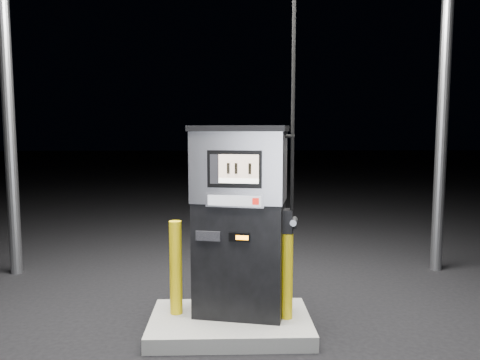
{
  "coord_description": "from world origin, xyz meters",
  "views": [
    {
      "loc": [
        -0.04,
        -4.51,
        2.02
      ],
      "look_at": [
        0.1,
        0.0,
        1.53
      ],
      "focal_mm": 35.0,
      "sensor_mm": 36.0,
      "label": 1
    }
  ],
  "objects": [
    {
      "name": "ground",
      "position": [
        0.0,
        0.0,
        0.0
      ],
      "size": [
        80.0,
        80.0,
        0.0
      ],
      "primitive_type": "plane",
      "color": "black",
      "rests_on": "ground"
    },
    {
      "name": "pump_island",
      "position": [
        0.0,
        0.0,
        0.07
      ],
      "size": [
        1.6,
        1.0,
        0.15
      ],
      "primitive_type": "cube",
      "color": "slate",
      "rests_on": "ground"
    },
    {
      "name": "fuel_dispenser",
      "position": [
        0.1,
        0.1,
        1.13
      ],
      "size": [
        1.1,
        0.75,
        3.95
      ],
      "rotation": [
        0.0,
        0.0,
        -0.21
      ],
      "color": "black",
      "rests_on": "pump_island"
    },
    {
      "name": "bollard_left",
      "position": [
        -0.55,
        0.11,
        0.63
      ],
      "size": [
        0.14,
        0.14,
        0.96
      ],
      "primitive_type": "cylinder",
      "rotation": [
        0.0,
        0.0,
        -0.09
      ],
      "color": "yellow",
      "rests_on": "pump_island"
    },
    {
      "name": "bollard_right",
      "position": [
        0.56,
        -0.04,
        0.58
      ],
      "size": [
        0.11,
        0.11,
        0.85
      ],
      "primitive_type": "cylinder",
      "rotation": [
        0.0,
        0.0,
        -0.0
      ],
      "color": "yellow",
      "rests_on": "pump_island"
    }
  ]
}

